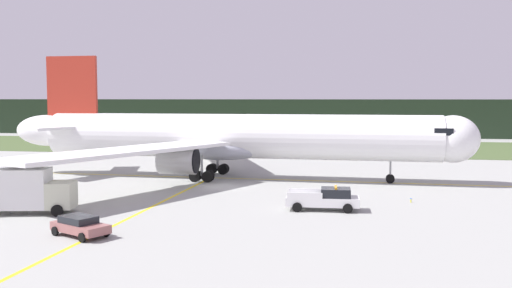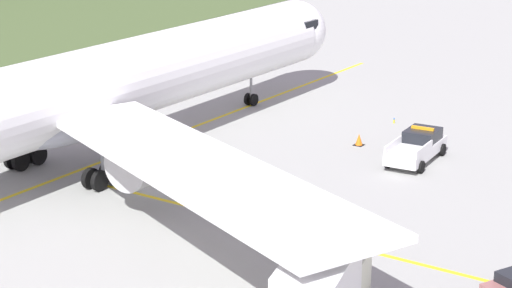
# 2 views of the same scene
# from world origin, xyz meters

# --- Properties ---
(ground) EXTENTS (320.00, 320.00, 0.00)m
(ground) POSITION_xyz_m (0.00, 0.00, 0.00)
(ground) COLOR #969893
(grass_verge) EXTENTS (320.00, 34.44, 0.04)m
(grass_verge) POSITION_xyz_m (0.00, 48.03, 0.02)
(grass_verge) COLOR #42552D
(grass_verge) RESTS_ON ground
(distant_tree_line) EXTENTS (288.00, 7.20, 8.56)m
(distant_tree_line) POSITION_xyz_m (0.00, 78.78, 4.28)
(distant_tree_line) COLOR black
(distant_tree_line) RESTS_ON ground
(taxiway_centerline_main) EXTENTS (69.12, 1.84, 0.01)m
(taxiway_centerline_main) POSITION_xyz_m (0.56, 5.91, 0.00)
(taxiway_centerline_main) COLOR yellow
(taxiway_centerline_main) RESTS_ON ground
(taxiway_centerline_spur) EXTENTS (1.13, 37.23, 0.01)m
(taxiway_centerline_spur) POSITION_xyz_m (-2.95, -14.53, 0.00)
(taxiway_centerline_spur) COLOR yellow
(taxiway_centerline_spur) RESTS_ON ground
(airliner) EXTENTS (52.24, 49.82, 13.70)m
(airliner) POSITION_xyz_m (-0.27, 5.93, 4.55)
(airliner) COLOR white
(airliner) RESTS_ON ground
(ops_pickup_truck) EXTENTS (5.82, 2.54, 1.94)m
(ops_pickup_truck) POSITION_xyz_m (11.16, -10.27, 0.90)
(ops_pickup_truck) COLOR white
(ops_pickup_truck) RESTS_ON ground
(catering_truck) EXTENTS (6.72, 3.88, 3.65)m
(catering_truck) POSITION_xyz_m (-11.18, -15.71, 1.83)
(catering_truck) COLOR beige
(catering_truck) RESTS_ON ground
(staff_car) EXTENTS (4.42, 3.42, 1.30)m
(staff_car) POSITION_xyz_m (-3.90, -21.61, 0.70)
(staff_car) COLOR #925956
(staff_car) RESTS_ON ground
(apron_cone) EXTENTS (0.62, 0.62, 0.77)m
(apron_cone) POSITION_xyz_m (12.11, -5.85, 0.38)
(apron_cone) COLOR black
(apron_cone) RESTS_ON ground
(taxiway_edge_light_east) EXTENTS (0.12, 0.12, 0.38)m
(taxiway_edge_light_east) POSITION_xyz_m (18.12, -5.61, 0.21)
(taxiway_edge_light_east) COLOR yellow
(taxiway_edge_light_east) RESTS_ON ground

